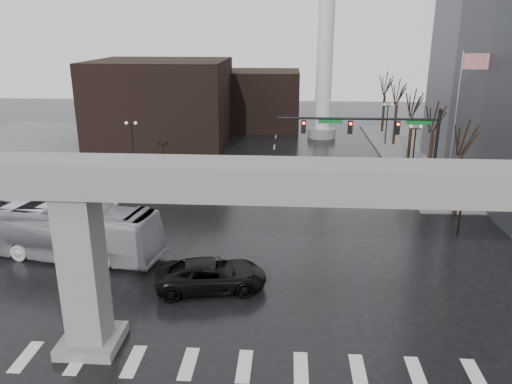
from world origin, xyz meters
TOP-DOWN VIEW (x-y plane):
  - ground at (0.00, 0.00)m, footprint 160.00×160.00m
  - sidewalk_ne at (26.00, 36.00)m, footprint 28.00×36.00m
  - sidewalk_nw at (-26.00, 36.00)m, footprint 28.00×36.00m
  - elevated_guideway at (1.26, 0.00)m, footprint 48.00×2.60m
  - building_far_left at (-14.00, 42.00)m, footprint 16.00×14.00m
  - building_far_mid at (-2.00, 52.00)m, footprint 10.00×10.00m
  - smokestack at (6.00, 46.00)m, footprint 3.60×3.60m
  - signal_mast_arm at (8.99, 18.80)m, footprint 12.12×0.43m
  - flagpole_assembly at (15.29, 22.00)m, footprint 2.06×0.12m
  - lamp_right_0 at (13.50, 14.00)m, footprint 1.22×0.32m
  - lamp_right_1 at (13.50, 28.00)m, footprint 1.22×0.32m
  - lamp_right_2 at (13.50, 42.00)m, footprint 1.22×0.32m
  - lamp_left_0 at (-13.50, 14.00)m, footprint 1.22×0.32m
  - lamp_left_1 at (-13.50, 28.00)m, footprint 1.22×0.32m
  - lamp_left_2 at (-13.50, 42.00)m, footprint 1.22×0.32m
  - tree_right_0 at (14.53, 18.02)m, footprint 1.09×1.58m
  - tree_right_1 at (14.53, 26.02)m, footprint 1.09×1.61m
  - tree_right_2 at (14.53, 34.02)m, footprint 1.10×1.63m
  - tree_right_3 at (14.53, 42.02)m, footprint 1.11×1.66m
  - tree_right_4 at (14.53, 50.02)m, footprint 1.12×1.69m
  - pickup_truck at (-2.39, 5.49)m, footprint 6.45×3.85m
  - city_bus at (-12.13, 8.99)m, footprint 12.69×4.91m

SIDE VIEW (x-z plane):
  - ground at x=0.00m, z-range 0.00..0.00m
  - sidewalk_ne at x=26.00m, z-range 0.00..0.15m
  - sidewalk_nw at x=-26.00m, z-range 0.00..0.15m
  - pickup_truck at x=-2.39m, z-range 0.00..1.68m
  - city_bus at x=-12.13m, z-range 0.00..3.45m
  - tree_right_0 at x=14.53m, z-range -0.97..6.54m
  - tree_right_1 at x=14.53m, z-range -0.99..6.69m
  - tree_right_2 at x=14.53m, z-range -1.01..6.84m
  - tree_right_3 at x=14.53m, z-range -1.03..6.99m
  - tree_right_4 at x=14.53m, z-range -1.05..7.14m
  - lamp_right_0 at x=13.50m, z-range 0.92..6.03m
  - lamp_right_1 at x=13.50m, z-range 0.92..6.03m
  - lamp_right_2 at x=13.50m, z-range 0.92..6.03m
  - lamp_left_0 at x=-13.50m, z-range 0.92..6.03m
  - lamp_left_1 at x=-13.50m, z-range 0.92..6.03m
  - lamp_left_2 at x=-13.50m, z-range 0.92..6.03m
  - building_far_mid at x=-2.00m, z-range 0.00..8.00m
  - building_far_left at x=-14.00m, z-range 0.00..10.00m
  - signal_mast_arm at x=8.99m, z-range 1.83..9.83m
  - elevated_guideway at x=1.26m, z-range 2.53..11.23m
  - flagpole_assembly at x=15.29m, z-range 1.53..13.53m
  - smokestack at x=6.00m, z-range -1.65..28.35m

